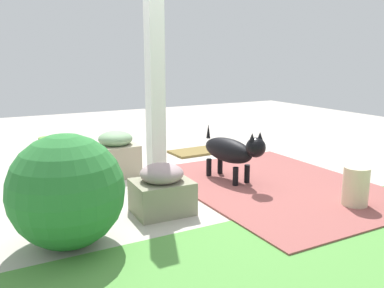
# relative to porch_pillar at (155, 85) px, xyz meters

# --- Properties ---
(ground_plane) EXTENTS (12.00, 12.00, 0.00)m
(ground_plane) POSITION_rel_porch_pillar_xyz_m (-0.40, -0.09, -1.04)
(ground_plane) COLOR #B5ACA1
(brick_path) EXTENTS (1.80, 2.40, 0.02)m
(brick_path) POSITION_rel_porch_pillar_xyz_m (-1.15, 0.39, -1.03)
(brick_path) COLOR #914C48
(brick_path) RESTS_ON ground
(porch_pillar) EXTENTS (0.14, 0.14, 2.09)m
(porch_pillar) POSITION_rel_porch_pillar_xyz_m (0.00, 0.00, 0.00)
(porch_pillar) COLOR white
(porch_pillar) RESTS_ON ground
(stone_planter_nearest) EXTENTS (0.45, 0.42, 0.50)m
(stone_planter_nearest) POSITION_rel_porch_pillar_xyz_m (0.15, -0.77, -0.81)
(stone_planter_nearest) COLOR tan
(stone_planter_nearest) RESTS_ON ground
(stone_planter_mid) EXTENTS (0.50, 0.41, 0.43)m
(stone_planter_mid) POSITION_rel_porch_pillar_xyz_m (0.16, 0.48, -0.84)
(stone_planter_mid) COLOR gray
(stone_planter_mid) RESTS_ON ground
(round_shrub) EXTENTS (0.80, 0.80, 0.80)m
(round_shrub) POSITION_rel_porch_pillar_xyz_m (0.99, 0.73, -0.65)
(round_shrub) COLOR #297432
(round_shrub) RESTS_ON ground
(terracotta_pot_tall) EXTENTS (0.26, 0.26, 0.63)m
(terracotta_pot_tall) POSITION_rel_porch_pillar_xyz_m (0.96, -0.10, -0.82)
(terracotta_pot_tall) COLOR #BC6845
(terracotta_pot_tall) RESTS_ON ground
(dog) EXTENTS (0.32, 0.85, 0.58)m
(dog) POSITION_rel_porch_pillar_xyz_m (-0.83, 0.04, -0.70)
(dog) COLOR black
(dog) RESTS_ON ground
(ceramic_urn) EXTENTS (0.22, 0.22, 0.36)m
(ceramic_urn) POSITION_rel_porch_pillar_xyz_m (-1.38, 1.16, -0.86)
(ceramic_urn) COLOR beige
(ceramic_urn) RESTS_ON ground
(doormat) EXTENTS (0.67, 0.45, 0.03)m
(doormat) POSITION_rel_porch_pillar_xyz_m (-1.14, -1.29, -1.03)
(doormat) COLOR olive
(doormat) RESTS_ON ground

